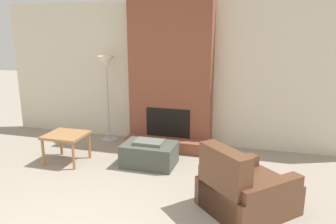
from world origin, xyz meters
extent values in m
cube|color=beige|center=(0.00, 3.40, 1.30)|extent=(6.90, 0.06, 2.60)
cube|color=brown|center=(0.00, 3.19, 1.30)|extent=(1.49, 0.36, 2.60)
cube|color=brown|center=(0.00, 2.87, 0.10)|extent=(1.49, 0.29, 0.21)
cube|color=black|center=(0.00, 3.01, 0.47)|extent=(0.80, 0.02, 0.52)
cube|color=#474C42|center=(-0.06, 2.16, 0.18)|extent=(0.82, 0.56, 0.36)
cube|color=#60665B|center=(-0.06, 2.16, 0.38)|extent=(0.45, 0.31, 0.05)
cube|color=brown|center=(1.50, 1.24, 0.18)|extent=(1.27, 1.27, 0.36)
cube|color=brown|center=(1.24, 0.97, 0.42)|extent=(0.63, 0.63, 0.83)
cube|color=brown|center=(1.75, 0.99, 0.25)|extent=(0.71, 0.72, 0.50)
cube|color=brown|center=(1.25, 1.48, 0.25)|extent=(0.71, 0.72, 0.50)
cube|color=#9E7042|center=(-1.39, 1.92, 0.45)|extent=(0.62, 0.57, 0.04)
cylinder|color=#9E7042|center=(-1.66, 1.68, 0.22)|extent=(0.04, 0.04, 0.43)
cylinder|color=#9E7042|center=(-1.12, 1.68, 0.22)|extent=(0.04, 0.04, 0.43)
cylinder|color=#9E7042|center=(-1.66, 2.17, 0.22)|extent=(0.04, 0.04, 0.43)
cylinder|color=#9E7042|center=(-1.12, 2.17, 0.22)|extent=(0.04, 0.04, 0.43)
cylinder|color=#ADADB2|center=(-1.23, 3.12, 0.01)|extent=(0.30, 0.30, 0.02)
cylinder|color=#ADADB2|center=(-1.23, 3.12, 0.73)|extent=(0.03, 0.03, 1.42)
cone|color=silver|center=(-1.23, 3.12, 1.53)|extent=(0.31, 0.31, 0.19)
camera|label=1|loc=(1.57, -2.42, 2.09)|focal=35.00mm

